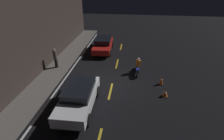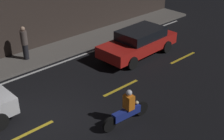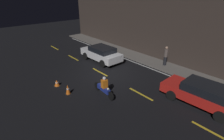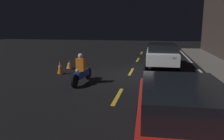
% 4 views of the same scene
% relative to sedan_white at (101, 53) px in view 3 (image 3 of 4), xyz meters
% --- Properties ---
extents(ground_plane, '(56.00, 56.00, 0.00)m').
position_rel_sedan_white_xyz_m(ground_plane, '(2.95, -1.66, -0.79)').
color(ground_plane, black).
extents(raised_curb, '(28.00, 1.98, 0.13)m').
position_rel_sedan_white_xyz_m(raised_curb, '(2.95, 3.41, -0.72)').
color(raised_curb, '#605B56').
rests_on(raised_curb, ground).
extents(building_front, '(28.00, 0.30, 7.19)m').
position_rel_sedan_white_xyz_m(building_front, '(2.95, 4.55, 2.81)').
color(building_front, '#382D28').
rests_on(building_front, ground).
extents(lane_dash_a, '(2.00, 0.14, 0.01)m').
position_rel_sedan_white_xyz_m(lane_dash_a, '(-7.05, -1.66, -0.79)').
color(lane_dash_a, gold).
rests_on(lane_dash_a, ground).
extents(lane_dash_b, '(2.00, 0.14, 0.01)m').
position_rel_sedan_white_xyz_m(lane_dash_b, '(-2.55, -1.66, -0.79)').
color(lane_dash_b, gold).
rests_on(lane_dash_b, ground).
extents(lane_dash_c, '(2.00, 0.14, 0.01)m').
position_rel_sedan_white_xyz_m(lane_dash_c, '(1.95, -1.66, -0.79)').
color(lane_dash_c, gold).
rests_on(lane_dash_c, ground).
extents(lane_dash_d, '(2.00, 0.14, 0.01)m').
position_rel_sedan_white_xyz_m(lane_dash_d, '(6.45, -1.66, -0.79)').
color(lane_dash_d, gold).
rests_on(lane_dash_d, ground).
extents(lane_dash_e, '(2.00, 0.14, 0.01)m').
position_rel_sedan_white_xyz_m(lane_dash_e, '(10.95, -1.66, -0.79)').
color(lane_dash_e, gold).
rests_on(lane_dash_e, ground).
extents(lane_solid_kerb, '(25.20, 0.14, 0.01)m').
position_rel_sedan_white_xyz_m(lane_solid_kerb, '(2.95, 2.17, -0.79)').
color(lane_solid_kerb, silver).
rests_on(lane_solid_kerb, ground).
extents(sedan_white, '(4.35, 2.00, 1.45)m').
position_rel_sedan_white_xyz_m(sedan_white, '(0.00, 0.00, 0.00)').
color(sedan_white, silver).
rests_on(sedan_white, ground).
extents(taxi_red, '(4.55, 2.05, 1.40)m').
position_rel_sedan_white_xyz_m(taxi_red, '(9.51, 0.18, -0.04)').
color(taxi_red, red).
rests_on(taxi_red, ground).
extents(motorcycle, '(2.11, 0.38, 1.35)m').
position_rel_sedan_white_xyz_m(motorcycle, '(4.89, -3.55, -0.24)').
color(motorcycle, black).
rests_on(motorcycle, ground).
extents(traffic_cone_near, '(0.48, 0.48, 0.49)m').
position_rel_sedan_white_xyz_m(traffic_cone_near, '(1.82, -5.40, -0.55)').
color(traffic_cone_near, black).
rests_on(traffic_cone_near, ground).
extents(traffic_cone_mid, '(0.38, 0.38, 0.71)m').
position_rel_sedan_white_xyz_m(traffic_cone_mid, '(3.31, -5.31, -0.44)').
color(traffic_cone_mid, black).
rests_on(traffic_cone_mid, ground).
extents(pedestrian, '(0.34, 0.34, 1.73)m').
position_rel_sedan_white_xyz_m(pedestrian, '(4.76, 3.50, 0.23)').
color(pedestrian, black).
rests_on(pedestrian, raised_curb).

